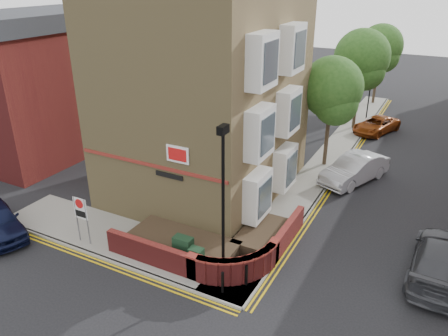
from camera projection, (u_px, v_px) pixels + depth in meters
ground at (173, 284)px, 17.00m from camera, size 120.00×120.00×0.00m
pavement_corner at (127, 241)px, 19.68m from camera, size 13.00×3.00×0.12m
pavement_main at (332, 154)px, 29.04m from camera, size 2.00×32.00×0.12m
kerb_side at (104, 258)px, 18.47m from camera, size 13.00×0.15×0.12m
kerb_main_near at (347, 157)px, 28.61m from camera, size 0.15×32.00×0.12m
yellow_lines_side at (100, 262)px, 18.29m from camera, size 13.00×0.28×0.01m
yellow_lines_main at (351, 158)px, 28.53m from camera, size 0.28×32.00×0.01m
corner_building at (208, 78)px, 22.11m from camera, size 8.95×10.40×13.60m
garden_wall at (205, 251)px, 19.02m from camera, size 6.80×6.00×1.20m
lamppost at (223, 205)px, 15.92m from camera, size 0.25×0.50×6.30m
utility_cabinet_large at (183, 250)px, 17.89m from camera, size 0.80×0.45×1.20m
utility_cabinet_small at (196, 260)px, 17.32m from camera, size 0.55×0.40×1.10m
bollard_near at (223, 282)px, 16.24m from camera, size 0.11×0.11×0.90m
bollard_far at (246, 275)px, 16.63m from camera, size 0.11×0.11×0.90m
zone_sign at (81, 212)px, 18.86m from camera, size 0.72×0.07×2.20m
side_building at (44, 84)px, 27.97m from camera, size 6.40×10.40×9.00m
tree_near at (332, 92)px, 25.55m from camera, size 3.64×3.65×6.70m
tree_mid at (362, 61)px, 31.80m from camera, size 4.03×4.03×7.42m
tree_far at (380, 49)px, 38.37m from camera, size 3.81×3.81×7.00m
traffic_light_assembly at (371, 86)px, 35.01m from camera, size 0.20×0.16×4.20m
silver_car_near at (355, 169)px, 25.07m from camera, size 3.35×5.04×1.57m
red_car_main at (376, 125)px, 32.86m from camera, size 3.36×4.71×1.19m
grey_car_far at (442, 260)px, 17.17m from camera, size 2.41×5.47×1.56m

